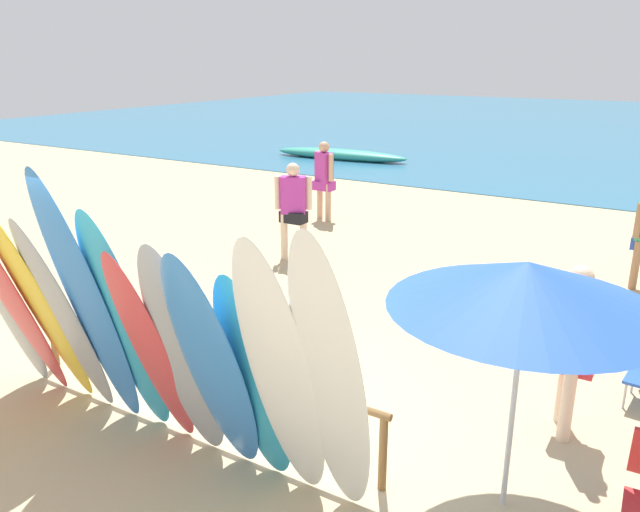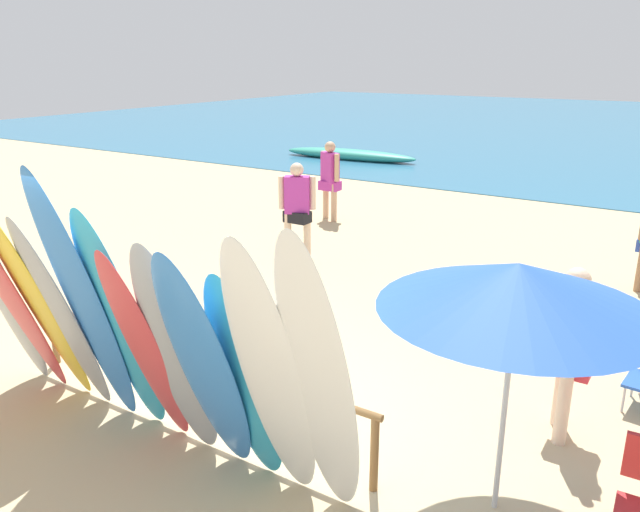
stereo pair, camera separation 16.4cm
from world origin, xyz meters
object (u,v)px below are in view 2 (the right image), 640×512
surfboard_rack (184,362)px  surfboard_teal_5 (121,325)px  surfboard_teal_9 (245,382)px  beach_umbrella (517,287)px  beachgoer_strolling (297,204)px  surfboard_blue_4 (85,304)px  surfboard_white_10 (272,378)px  surfboard_blue_8 (205,368)px  beachgoer_photographing (570,341)px  surfboard_grey_7 (177,355)px  distant_boat (349,155)px  surfboard_white_11 (320,387)px  surfboard_red_6 (145,350)px  surfboard_yellow_2 (36,302)px  beachgoer_near_rack (330,175)px  surfboard_grey_3 (63,318)px

surfboard_rack → surfboard_teal_5: 0.79m
surfboard_teal_9 → beach_umbrella: 2.15m
beachgoer_strolling → surfboard_rack: bearing=83.8°
surfboard_blue_4 → beachgoer_strolling: 5.59m
surfboard_white_10 → beach_umbrella: surfboard_white_10 is taller
surfboard_blue_8 → beachgoer_strolling: 6.10m
beachgoer_photographing → surfboard_white_10: bearing=130.1°
surfboard_grey_7 → distant_boat: (-7.19, 15.30, -0.88)m
surfboard_teal_9 → surfboard_white_11: 0.81m
surfboard_rack → beach_umbrella: bearing=6.5°
surfboard_red_6 → surfboard_white_11: surfboard_white_11 is taller
surfboard_yellow_2 → surfboard_white_10: surfboard_white_10 is taller
surfboard_yellow_2 → distant_boat: surfboard_yellow_2 is taller
surfboard_red_6 → beachgoer_near_rack: (-3.05, 7.93, -0.02)m
beachgoer_near_rack → beachgoer_photographing: beachgoer_near_rack is taller
surfboard_grey_7 → surfboard_white_10: (1.01, -0.06, 0.12)m
surfboard_grey_3 → distant_boat: size_ratio=0.46×
surfboard_teal_9 → beachgoer_photographing: (1.95, 2.18, -0.03)m
surfboard_blue_8 → surfboard_white_11: size_ratio=0.88×
surfboard_rack → surfboard_blue_4: surfboard_blue_4 is taller
beachgoer_strolling → surfboard_white_10: bearing=94.5°
beachgoer_near_rack → surfboard_blue_8: bearing=142.4°
surfboard_rack → surfboard_white_11: 2.16m
surfboard_blue_8 → beachgoer_near_rack: (-3.80, 8.00, -0.10)m
surfboard_white_10 → beach_umbrella: size_ratio=1.21×
surfboard_grey_3 → surfboard_white_11: 2.87m
beachgoer_near_rack → beach_umbrella: 9.17m
surfboard_yellow_2 → surfboard_white_10: 2.79m
surfboard_yellow_2 → beachgoer_near_rack: 8.17m
surfboard_teal_5 → surfboard_grey_7: size_ratio=1.08×
distant_boat → beach_umbrella: bearing=-56.2°
surfboard_blue_8 → beachgoer_photographing: 3.22m
surfboard_blue_4 → beachgoer_near_rack: bearing=105.5°
surfboard_blue_4 → beach_umbrella: 3.64m
surfboard_teal_5 → beachgoer_photographing: bearing=32.9°
distant_boat → surfboard_teal_9: bearing=-62.7°
surfboard_blue_4 → distant_boat: 16.59m
beachgoer_near_rack → surfboard_grey_7: bearing=140.3°
surfboard_red_6 → beachgoer_photographing: size_ratio=1.27×
surfboard_red_6 → surfboard_grey_7: surfboard_grey_7 is taller
beachgoer_near_rack → distant_boat: (-3.76, 7.36, -0.80)m
surfboard_yellow_2 → surfboard_teal_5: size_ratio=1.04×
surfboard_rack → distant_boat: bearing=114.3°
surfboard_blue_4 → beachgoer_strolling: (-1.44, 5.39, -0.33)m
beachgoer_strolling → distant_boat: beachgoer_strolling is taller
surfboard_grey_3 → surfboard_teal_5: bearing=9.8°
surfboard_teal_9 → beachgoer_photographing: surfboard_teal_9 is taller
surfboard_teal_5 → beachgoer_photographing: surfboard_teal_5 is taller
surfboard_red_6 → beach_umbrella: beach_umbrella is taller
surfboard_grey_3 → surfboard_white_10: (2.45, -0.03, 0.11)m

